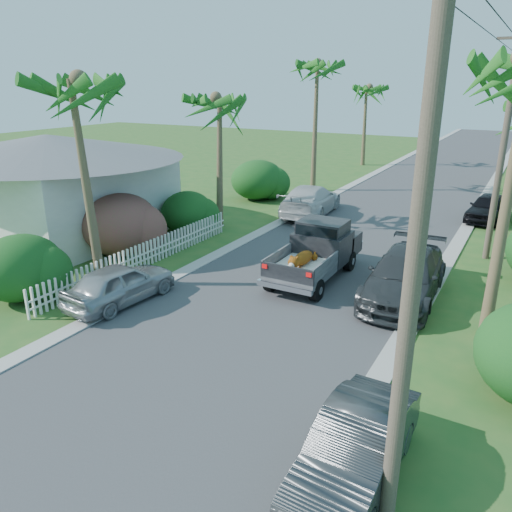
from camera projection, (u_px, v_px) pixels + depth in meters
The scene contains 22 objects.
ground at pixel (187, 372), 12.54m from camera, with size 120.00×120.00×0.00m, color #285821.
road at pixel (414, 191), 33.10m from camera, with size 8.00×100.00×0.02m, color #38383A.
curb_left at pixel (352, 185), 35.08m from camera, with size 0.60×100.00×0.06m, color #A5A39E.
curb_right at pixel (484, 198), 31.11m from camera, with size 0.60×100.00×0.06m, color #A5A39E.
pickup_truck at pixel (319, 249), 18.53m from camera, with size 1.98×5.12×2.06m.
parked_car_rn at pixel (355, 451), 8.93m from camera, with size 1.40×4.00×1.32m, color #2D3032.
parked_car_rm at pixel (405, 276), 16.58m from camera, with size 2.21×5.43×1.58m, color #2C2F31.
parked_car_rf at pixel (488, 208), 25.95m from camera, with size 1.63×4.06×1.38m, color black.
parked_car_ln at pixel (120, 284), 16.28m from camera, with size 1.58×3.92×1.34m, color #A4A7AB.
parked_car_lf at pixel (311, 200), 27.12m from camera, with size 2.25×5.54×1.61m, color silver.
palm_l_a at pixel (75, 81), 15.58m from camera, with size 4.40×4.40×8.20m.
palm_l_b at pixel (218, 99), 23.52m from camera, with size 4.40×4.40×7.40m.
palm_l_c at pixel (318, 64), 30.79m from camera, with size 4.40×4.40×9.20m.
palm_l_d at pixel (367, 87), 41.38m from camera, with size 4.40×4.40×7.70m.
shrub_l_a at pixel (20, 268), 16.46m from camera, with size 2.60×2.86×2.20m, color #13421B.
shrub_l_b at pixel (121, 225), 20.65m from camera, with size 3.00×3.30×2.60m, color #B51945.
shrub_l_c at pixel (187, 212), 23.85m from camera, with size 2.40×2.64×2.00m, color #13421B.
shrub_l_d at pixel (258, 180), 30.65m from camera, with size 3.20×3.52×2.40m, color #13421B.
picket_fence at pixel (148, 253), 19.67m from camera, with size 0.10×11.00×1.00m, color white.
house_left at pixel (53, 188), 23.60m from camera, with size 9.00×8.00×4.60m.
utility_pole_a at pixel (415, 261), 6.78m from camera, with size 1.60×0.26×9.00m.
utility_pole_b at pixel (504, 145), 19.12m from camera, with size 1.60×0.26×9.00m.
Camera 1 is at (6.84, -8.62, 6.91)m, focal length 35.00 mm.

